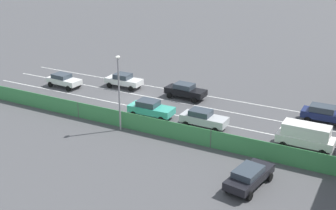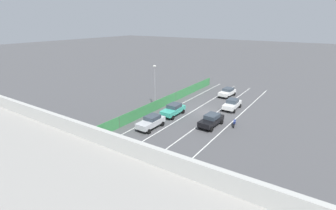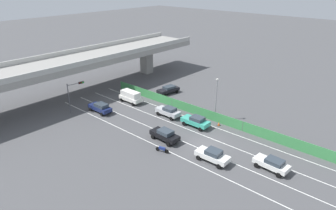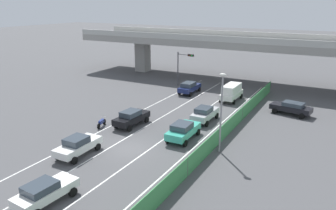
{
  "view_description": "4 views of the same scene",
  "coord_description": "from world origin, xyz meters",
  "px_view_note": "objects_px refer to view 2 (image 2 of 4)",
  "views": [
    {
      "loc": [
        37.62,
        24.66,
        16.56
      ],
      "look_at": [
        1.86,
        5.46,
        1.0
      ],
      "focal_mm": 46.7,
      "sensor_mm": 36.0,
      "label": 1
    },
    {
      "loc": [
        -15.5,
        33.84,
        13.54
      ],
      "look_at": [
        2.72,
        6.54,
        2.37
      ],
      "focal_mm": 26.67,
      "sensor_mm": 36.0,
      "label": 2
    },
    {
      "loc": [
        -31.25,
        -20.67,
        21.71
      ],
      "look_at": [
        2.58,
        9.44,
        2.37
      ],
      "focal_mm": 32.56,
      "sensor_mm": 36.0,
      "label": 3
    },
    {
      "loc": [
        16.02,
        -21.78,
        12.54
      ],
      "look_at": [
        -0.41,
        7.99,
        1.88
      ],
      "focal_mm": 34.81,
      "sensor_mm": 36.0,
      "label": 4
    }
  ],
  "objects_px": {
    "street_lamp": "(155,83)",
    "car_van_white": "(96,148)",
    "car_sedan_white": "(232,104)",
    "car_sedan_black": "(211,120)",
    "car_hatchback_white": "(227,92)",
    "traffic_cone": "(168,106)",
    "car_sedan_silver": "(151,122)",
    "car_sedan_navy": "(142,174)",
    "car_taxi_teal": "(173,109)",
    "parked_sedan_dark": "(66,126)",
    "traffic_light": "(141,174)",
    "motorcycle": "(234,123)"
  },
  "relations": [
    {
      "from": "car_van_white",
      "to": "traffic_light",
      "type": "distance_m",
      "value": 10.22
    },
    {
      "from": "traffic_cone",
      "to": "car_sedan_black",
      "type": "bearing_deg",
      "value": 160.78
    },
    {
      "from": "motorcycle",
      "to": "car_van_white",
      "type": "bearing_deg",
      "value": 61.12
    },
    {
      "from": "car_sedan_navy",
      "to": "traffic_light",
      "type": "distance_m",
      "value": 5.08
    },
    {
      "from": "car_hatchback_white",
      "to": "parked_sedan_dark",
      "type": "relative_size",
      "value": 0.9
    },
    {
      "from": "motorcycle",
      "to": "street_lamp",
      "type": "relative_size",
      "value": 0.27
    },
    {
      "from": "parked_sedan_dark",
      "to": "car_sedan_white",
      "type": "bearing_deg",
      "value": -125.38
    },
    {
      "from": "traffic_cone",
      "to": "parked_sedan_dark",
      "type": "bearing_deg",
      "value": 70.97
    },
    {
      "from": "car_sedan_silver",
      "to": "car_sedan_black",
      "type": "bearing_deg",
      "value": -141.86
    },
    {
      "from": "car_hatchback_white",
      "to": "car_sedan_black",
      "type": "bearing_deg",
      "value": 102.83
    },
    {
      "from": "car_taxi_teal",
      "to": "motorcycle",
      "type": "xyz_separation_m",
      "value": [
        -9.02,
        -1.21,
        -0.47
      ]
    },
    {
      "from": "car_van_white",
      "to": "traffic_cone",
      "type": "bearing_deg",
      "value": -80.9
    },
    {
      "from": "car_sedan_silver",
      "to": "traffic_cone",
      "type": "height_order",
      "value": "car_sedan_silver"
    },
    {
      "from": "car_sedan_navy",
      "to": "motorcycle",
      "type": "distance_m",
      "value": 16.79
    },
    {
      "from": "car_taxi_teal",
      "to": "car_sedan_black",
      "type": "bearing_deg",
      "value": 174.35
    },
    {
      "from": "parked_sedan_dark",
      "to": "street_lamp",
      "type": "relative_size",
      "value": 0.68
    },
    {
      "from": "car_hatchback_white",
      "to": "traffic_cone",
      "type": "height_order",
      "value": "car_hatchback_white"
    },
    {
      "from": "car_hatchback_white",
      "to": "street_lamp",
      "type": "height_order",
      "value": "street_lamp"
    },
    {
      "from": "car_sedan_white",
      "to": "car_van_white",
      "type": "xyz_separation_m",
      "value": [
        6.24,
        22.3,
        0.32
      ]
    },
    {
      "from": "car_sedan_white",
      "to": "car_sedan_silver",
      "type": "bearing_deg",
      "value": 64.32
    },
    {
      "from": "car_taxi_teal",
      "to": "traffic_cone",
      "type": "xyz_separation_m",
      "value": [
        2.64,
        -2.53,
        -0.64
      ]
    },
    {
      "from": "car_sedan_black",
      "to": "traffic_cone",
      "type": "bearing_deg",
      "value": -19.22
    },
    {
      "from": "car_sedan_navy",
      "to": "parked_sedan_dark",
      "type": "height_order",
      "value": "car_sedan_navy"
    },
    {
      "from": "car_van_white",
      "to": "parked_sedan_dark",
      "type": "height_order",
      "value": "car_van_white"
    },
    {
      "from": "car_taxi_teal",
      "to": "car_sedan_navy",
      "type": "bearing_deg",
      "value": 113.25
    },
    {
      "from": "traffic_cone",
      "to": "car_taxi_teal",
      "type": "bearing_deg",
      "value": 136.2
    },
    {
      "from": "car_sedan_navy",
      "to": "traffic_cone",
      "type": "xyz_separation_m",
      "value": [
        9.26,
        -17.93,
        -0.65
      ]
    },
    {
      "from": "car_taxi_teal",
      "to": "car_sedan_silver",
      "type": "bearing_deg",
      "value": 91.25
    },
    {
      "from": "car_taxi_teal",
      "to": "car_sedan_black",
      "type": "height_order",
      "value": "car_taxi_teal"
    },
    {
      "from": "car_van_white",
      "to": "traffic_cone",
      "type": "distance_m",
      "value": 17.66
    },
    {
      "from": "parked_sedan_dark",
      "to": "car_sedan_silver",
      "type": "bearing_deg",
      "value": -138.56
    },
    {
      "from": "car_sedan_navy",
      "to": "traffic_light",
      "type": "relative_size",
      "value": 0.86
    },
    {
      "from": "car_taxi_teal",
      "to": "traffic_light",
      "type": "relative_size",
      "value": 0.85
    },
    {
      "from": "street_lamp",
      "to": "car_van_white",
      "type": "bearing_deg",
      "value": 104.8
    },
    {
      "from": "car_taxi_teal",
      "to": "car_sedan_navy",
      "type": "distance_m",
      "value": 16.76
    },
    {
      "from": "car_sedan_navy",
      "to": "parked_sedan_dark",
      "type": "bearing_deg",
      "value": -10.63
    },
    {
      "from": "motorcycle",
      "to": "traffic_cone",
      "type": "bearing_deg",
      "value": -6.48
    },
    {
      "from": "car_sedan_white",
      "to": "traffic_light",
      "type": "height_order",
      "value": "traffic_light"
    },
    {
      "from": "car_sedan_navy",
      "to": "car_taxi_teal",
      "type": "bearing_deg",
      "value": -66.75
    },
    {
      "from": "car_sedan_silver",
      "to": "traffic_cone",
      "type": "xyz_separation_m",
      "value": [
        2.76,
        -8.14,
        -0.64
      ]
    },
    {
      "from": "parked_sedan_dark",
      "to": "street_lamp",
      "type": "height_order",
      "value": "street_lamp"
    },
    {
      "from": "traffic_cone",
      "to": "car_sedan_silver",
      "type": "bearing_deg",
      "value": 108.75
    },
    {
      "from": "car_van_white",
      "to": "street_lamp",
      "type": "xyz_separation_m",
      "value": [
        4.16,
        -15.75,
        3.05
      ]
    },
    {
      "from": "car_sedan_black",
      "to": "car_van_white",
      "type": "height_order",
      "value": "car_van_white"
    },
    {
      "from": "car_sedan_white",
      "to": "car_sedan_black",
      "type": "distance_m",
      "value": 8.06
    },
    {
      "from": "traffic_light",
      "to": "traffic_cone",
      "type": "bearing_deg",
      "value": -60.59
    },
    {
      "from": "car_taxi_teal",
      "to": "car_van_white",
      "type": "xyz_separation_m",
      "value": [
        -0.15,
        14.88,
        0.3
      ]
    },
    {
      "from": "car_sedan_navy",
      "to": "traffic_cone",
      "type": "relative_size",
      "value": 7.36
    },
    {
      "from": "car_taxi_teal",
      "to": "car_sedan_black",
      "type": "relative_size",
      "value": 0.99
    },
    {
      "from": "traffic_cone",
      "to": "car_hatchback_white",
      "type": "bearing_deg",
      "value": -117.31
    }
  ]
}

